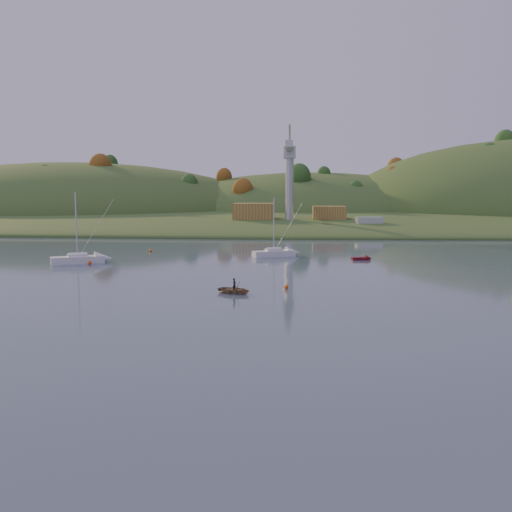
# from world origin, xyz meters

# --- Properties ---
(ground) EXTENTS (500.00, 500.00, 0.00)m
(ground) POSITION_xyz_m (0.00, 0.00, 0.00)
(ground) COLOR #344155
(ground) RESTS_ON ground
(far_shore) EXTENTS (620.00, 220.00, 1.50)m
(far_shore) POSITION_xyz_m (0.00, 230.00, 0.00)
(far_shore) COLOR #2A461C
(far_shore) RESTS_ON ground
(shore_slope) EXTENTS (640.00, 150.00, 7.00)m
(shore_slope) POSITION_xyz_m (0.00, 165.00, 0.00)
(shore_slope) COLOR #2A461C
(shore_slope) RESTS_ON ground
(hill_left) EXTENTS (170.00, 140.00, 44.00)m
(hill_left) POSITION_xyz_m (-90.00, 200.00, 0.00)
(hill_left) COLOR #2A461C
(hill_left) RESTS_ON ground
(hill_center) EXTENTS (140.00, 120.00, 36.00)m
(hill_center) POSITION_xyz_m (10.00, 210.00, 0.00)
(hill_center) COLOR #2A461C
(hill_center) RESTS_ON ground
(hillside_trees) EXTENTS (280.00, 50.00, 32.00)m
(hillside_trees) POSITION_xyz_m (0.00, 185.00, 0.00)
(hillside_trees) COLOR #204418
(hillside_trees) RESTS_ON ground
(wharf) EXTENTS (42.00, 16.00, 2.40)m
(wharf) POSITION_xyz_m (5.00, 122.00, 1.20)
(wharf) COLOR slate
(wharf) RESTS_ON ground
(shed_west) EXTENTS (11.00, 8.00, 4.80)m
(shed_west) POSITION_xyz_m (-8.00, 123.00, 4.80)
(shed_west) COLOR olive
(shed_west) RESTS_ON wharf
(shed_east) EXTENTS (9.00, 7.00, 4.00)m
(shed_east) POSITION_xyz_m (13.00, 124.00, 4.40)
(shed_east) COLOR olive
(shed_east) RESTS_ON wharf
(dock_crane) EXTENTS (3.20, 28.00, 20.30)m
(dock_crane) POSITION_xyz_m (2.00, 118.39, 17.17)
(dock_crane) COLOR #B7B7BC
(dock_crane) RESTS_ON wharf
(sailboat_near) EXTENTS (7.95, 5.55, 10.72)m
(sailboat_near) POSITION_xyz_m (-29.30, 48.20, 0.71)
(sailboat_near) COLOR white
(sailboat_near) RESTS_ON ground
(sailboat_far) EXTENTS (7.29, 4.83, 9.77)m
(sailboat_far) POSITION_xyz_m (0.01, 58.89, 0.66)
(sailboat_far) COLOR white
(sailboat_far) RESTS_ON ground
(canoe) EXTENTS (4.39, 3.81, 0.76)m
(canoe) POSITION_xyz_m (-3.02, 25.11, 0.38)
(canoe) COLOR #967452
(canoe) RESTS_ON ground
(paddler) EXTENTS (0.50, 0.59, 1.39)m
(paddler) POSITION_xyz_m (-3.02, 25.11, 0.69)
(paddler) COLOR black
(paddler) RESTS_ON ground
(red_tender) EXTENTS (3.41, 1.73, 1.11)m
(red_tender) POSITION_xyz_m (14.51, 55.28, 0.23)
(red_tender) COLOR #540C12
(red_tender) RESTS_ON ground
(grey_dinghy) EXTENTS (2.68, 2.98, 1.10)m
(grey_dinghy) POSITION_xyz_m (-27.19, 51.69, 0.22)
(grey_dinghy) COLOR slate
(grey_dinghy) RESTS_ON ground
(work_vessel) EXTENTS (16.20, 7.62, 4.01)m
(work_vessel) POSITION_xyz_m (22.54, 112.18, 1.43)
(work_vessel) COLOR slate
(work_vessel) RESTS_ON ground
(buoy_0) EXTENTS (0.50, 0.50, 0.50)m
(buoy_0) POSITION_xyz_m (2.55, 28.06, 0.25)
(buoy_0) COLOR #FF550D
(buoy_0) RESTS_ON ground
(buoy_1) EXTENTS (0.50, 0.50, 0.50)m
(buoy_1) POSITION_xyz_m (-27.14, 47.35, 0.25)
(buoy_1) COLOR #FF550D
(buoy_1) RESTS_ON ground
(buoy_2) EXTENTS (0.50, 0.50, 0.50)m
(buoy_2) POSITION_xyz_m (-22.18, 64.15, 0.25)
(buoy_2) COLOR #FF550D
(buoy_2) RESTS_ON ground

